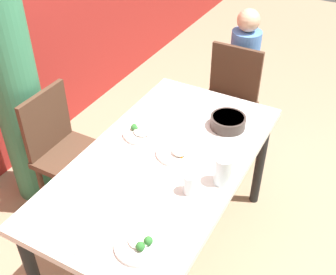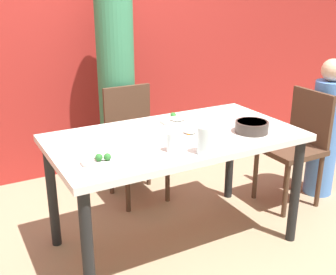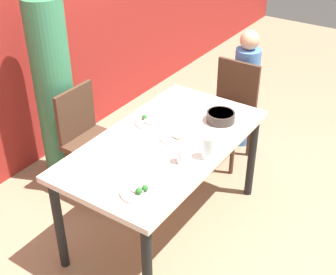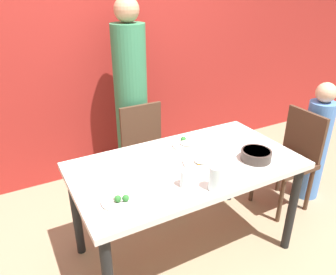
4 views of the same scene
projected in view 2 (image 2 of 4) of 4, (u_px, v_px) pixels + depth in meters
ground_plane at (175, 241)px, 2.75m from camera, size 10.00×10.00×0.00m
wall_back at (90, 15)px, 3.48m from camera, size 10.00×0.06×2.70m
dining_table at (175, 148)px, 2.53m from camera, size 1.48×0.81×0.74m
chair_adult_spot at (134, 138)px, 3.23m from camera, size 0.40×0.40×0.86m
chair_child_spot at (297, 143)px, 3.13m from camera, size 0.40×0.40×0.86m
person_adult at (117, 87)px, 3.38m from camera, size 0.29×0.29×1.71m
person_child at (324, 133)px, 3.25m from camera, size 0.22×0.22×1.08m
bowl_curry at (252, 127)px, 2.53m from camera, size 0.20×0.20×0.07m
plate_rice_adult at (103, 160)px, 2.10m from camera, size 0.21×0.21×0.06m
plate_rice_child at (178, 120)px, 2.73m from camera, size 0.24×0.24×0.05m
plate_noodles at (190, 133)px, 2.49m from camera, size 0.23×0.23×0.05m
glass_water_tall at (173, 142)px, 2.23m from camera, size 0.07×0.07×0.10m
glass_water_short at (205, 140)px, 2.20m from camera, size 0.08×0.08×0.15m
napkin_folded at (73, 152)px, 2.23m from camera, size 0.14×0.14×0.01m
fork_steel at (216, 114)px, 2.90m from camera, size 0.17×0.10×0.01m
spoon_steel at (127, 139)px, 2.41m from camera, size 0.17×0.09×0.01m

